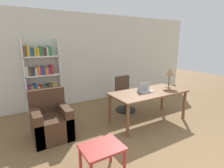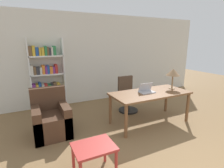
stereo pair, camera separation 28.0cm
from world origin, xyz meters
name	(u,v)px [view 1 (the left image)]	position (x,y,z in m)	size (l,w,h in m)	color
wall_back	(92,59)	(0.00, 4.53, 1.35)	(8.00, 0.06, 2.70)	silver
desk	(149,95)	(0.47, 2.38, 0.65)	(1.83, 0.84, 0.74)	brown
laptop	(145,90)	(0.39, 2.42, 0.79)	(0.35, 0.22, 0.22)	#B2B2B7
table_lamp	(170,72)	(1.16, 2.41, 1.14)	(0.34, 0.34, 0.50)	olive
office_chair	(124,96)	(0.39, 3.26, 0.42)	(0.54, 0.54, 0.95)	black
side_table_blue	(102,151)	(-1.30, 1.37, 0.39)	(0.58, 0.46, 0.47)	#B2332D
armchair	(51,122)	(-1.69, 2.84, 0.32)	(0.71, 0.76, 0.95)	#472D1E
bookshelf	(41,80)	(-1.57, 4.34, 0.88)	(0.92, 0.28, 1.98)	white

